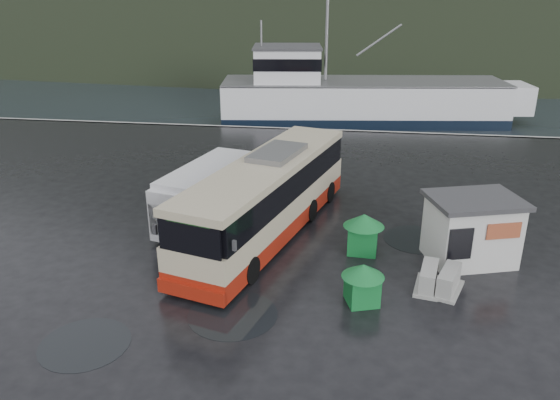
# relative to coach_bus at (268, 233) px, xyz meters

# --- Properties ---
(ground) EXTENTS (160.00, 160.00, 0.00)m
(ground) POSITION_rel_coach_bus_xyz_m (-1.05, -1.98, 0.00)
(ground) COLOR black
(ground) RESTS_ON ground
(harbor_water) EXTENTS (300.00, 180.00, 0.02)m
(harbor_water) POSITION_rel_coach_bus_xyz_m (-1.05, 108.02, 0.00)
(harbor_water) COLOR black
(harbor_water) RESTS_ON ground
(quay_edge) EXTENTS (160.00, 0.60, 1.50)m
(quay_edge) POSITION_rel_coach_bus_xyz_m (-1.05, 18.02, 0.00)
(quay_edge) COLOR #999993
(quay_edge) RESTS_ON ground
(headland) EXTENTS (780.00, 540.00, 570.00)m
(headland) POSITION_rel_coach_bus_xyz_m (8.95, 248.02, 0.00)
(headland) COLOR black
(headland) RESTS_ON ground
(coach_bus) EXTENTS (6.17, 12.51, 3.43)m
(coach_bus) POSITION_rel_coach_bus_xyz_m (0.00, 0.00, 0.00)
(coach_bus) COLOR #BEB18F
(coach_bus) RESTS_ON ground
(white_van) EXTENTS (3.60, 6.54, 2.59)m
(white_van) POSITION_rel_coach_bus_xyz_m (-2.80, 0.91, 0.00)
(white_van) COLOR silver
(white_van) RESTS_ON ground
(waste_bin_left) EXTENTS (1.28, 1.28, 1.42)m
(waste_bin_left) POSITION_rel_coach_bus_xyz_m (3.95, -4.91, 0.00)
(waste_bin_left) COLOR #14702F
(waste_bin_left) RESTS_ON ground
(waste_bin_right) EXTENTS (1.23, 1.23, 1.60)m
(waste_bin_right) POSITION_rel_coach_bus_xyz_m (3.96, -1.16, 0.00)
(waste_bin_right) COLOR #14702F
(waste_bin_right) RESTS_ON ground
(dome_tent) EXTENTS (3.00, 3.51, 1.17)m
(dome_tent) POSITION_rel_coach_bus_xyz_m (-2.44, -2.82, 0.00)
(dome_tent) COLOR #313520
(dome_tent) RESTS_ON ground
(ticket_kiosk) EXTENTS (3.87, 3.35, 2.57)m
(ticket_kiosk) POSITION_rel_coach_bus_xyz_m (7.96, -1.30, 0.00)
(ticket_kiosk) COLOR silver
(ticket_kiosk) RESTS_ON ground
(jersey_barrier_a) EXTENTS (1.35, 1.83, 0.82)m
(jersey_barrier_a) POSITION_rel_coach_bus_xyz_m (6.89, -3.76, 0.00)
(jersey_barrier_a) COLOR #999993
(jersey_barrier_a) RESTS_ON ground
(jersey_barrier_b) EXTENTS (1.14, 1.78, 0.83)m
(jersey_barrier_b) POSITION_rel_coach_bus_xyz_m (6.23, -3.65, 0.00)
(jersey_barrier_b) COLOR #999993
(jersey_barrier_b) RESTS_ON ground
(fishing_trawler) EXTENTS (29.06, 9.80, 11.40)m
(fishing_trawler) POSITION_rel_coach_bus_xyz_m (3.88, 27.21, 0.00)
(fishing_trawler) COLOR silver
(fishing_trawler) RESTS_ON ground
(puddles) EXTENTS (13.07, 11.36, 0.01)m
(puddles) POSITION_rel_coach_bus_xyz_m (0.80, -4.69, 0.00)
(puddles) COLOR black
(puddles) RESTS_ON ground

